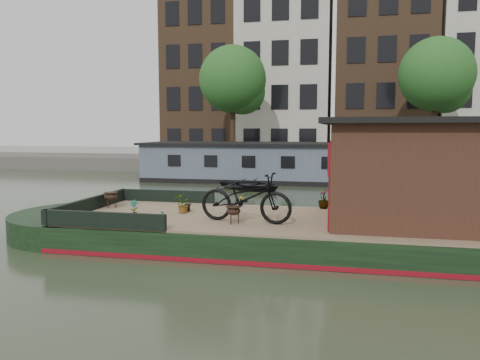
% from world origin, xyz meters
% --- Properties ---
extents(ground, '(120.00, 120.00, 0.00)m').
position_xyz_m(ground, '(0.00, 0.00, 0.00)').
color(ground, '#2B3522').
rests_on(ground, ground).
extents(houseboat_hull, '(14.01, 4.02, 0.60)m').
position_xyz_m(houseboat_hull, '(-1.33, 0.00, 0.27)').
color(houseboat_hull, black).
rests_on(houseboat_hull, ground).
extents(houseboat_deck, '(11.80, 3.80, 0.05)m').
position_xyz_m(houseboat_deck, '(0.00, 0.00, 0.62)').
color(houseboat_deck, '#8B7556').
rests_on(houseboat_deck, houseboat_hull).
extents(bow_bulwark, '(3.00, 4.00, 0.35)m').
position_xyz_m(bow_bulwark, '(-5.07, 0.00, 0.82)').
color(bow_bulwark, black).
rests_on(bow_bulwark, houseboat_deck).
extents(cabin, '(4.00, 3.50, 2.42)m').
position_xyz_m(cabin, '(2.19, 0.00, 1.88)').
color(cabin, '#311913').
rests_on(cabin, houseboat_deck).
extents(bicycle, '(2.32, 1.06, 1.17)m').
position_xyz_m(bicycle, '(-1.51, -0.62, 1.24)').
color(bicycle, black).
rests_on(bicycle, houseboat_deck).
extents(potted_plant_a, '(0.27, 0.21, 0.44)m').
position_xyz_m(potted_plant_a, '(-4.33, -0.66, 0.87)').
color(potted_plant_a, '#95512A').
rests_on(potted_plant_a, houseboat_deck).
extents(potted_plant_b, '(0.19, 0.20, 0.29)m').
position_xyz_m(potted_plant_b, '(-2.12, 1.56, 0.79)').
color(potted_plant_b, maroon).
rests_on(potted_plant_b, houseboat_deck).
extents(potted_plant_c, '(0.54, 0.53, 0.46)m').
position_xyz_m(potted_plant_c, '(-3.36, 0.17, 0.88)').
color(potted_plant_c, '#B45B34').
rests_on(potted_plant_c, houseboat_deck).
extents(potted_plant_d, '(0.39, 0.39, 0.54)m').
position_xyz_m(potted_plant_d, '(0.20, 1.70, 0.92)').
color(potted_plant_d, '#983C29').
rests_on(potted_plant_d, houseboat_deck).
extents(potted_plant_e, '(0.12, 0.15, 0.26)m').
position_xyz_m(potted_plant_e, '(-3.47, -0.95, 0.78)').
color(potted_plant_e, brown).
rests_on(potted_plant_e, houseboat_deck).
extents(brazier_front, '(0.47, 0.47, 0.40)m').
position_xyz_m(brazier_front, '(-1.75, -0.87, 0.85)').
color(brazier_front, black).
rests_on(brazier_front, houseboat_deck).
extents(brazier_rear, '(0.47, 0.47, 0.43)m').
position_xyz_m(brazier_rear, '(-5.60, 0.56, 0.87)').
color(brazier_rear, black).
rests_on(brazier_rear, houseboat_deck).
extents(bollard_port, '(0.18, 0.18, 0.20)m').
position_xyz_m(bollard_port, '(-3.31, 0.47, 0.75)').
color(bollard_port, black).
rests_on(bollard_port, houseboat_deck).
extents(bollard_stbd, '(0.18, 0.18, 0.21)m').
position_xyz_m(bollard_stbd, '(-5.60, -1.70, 0.75)').
color(bollard_stbd, black).
rests_on(bollard_stbd, houseboat_deck).
extents(dinghy, '(4.12, 3.81, 0.70)m').
position_xyz_m(dinghy, '(-3.56, 10.28, 0.35)').
color(dinghy, black).
rests_on(dinghy, ground).
extents(far_houseboat, '(20.40, 4.40, 2.11)m').
position_xyz_m(far_houseboat, '(0.00, 14.00, 0.97)').
color(far_houseboat, slate).
rests_on(far_houseboat, ground).
extents(quay, '(60.00, 6.00, 0.90)m').
position_xyz_m(quay, '(0.00, 20.50, 0.45)').
color(quay, '#47443F').
rests_on(quay, ground).
extents(townhouse_row, '(27.25, 8.00, 16.50)m').
position_xyz_m(townhouse_row, '(0.15, 27.50, 7.90)').
color(townhouse_row, brown).
rests_on(townhouse_row, ground).
extents(tree_left, '(4.40, 4.40, 7.40)m').
position_xyz_m(tree_left, '(-6.36, 19.07, 5.89)').
color(tree_left, '#332316').
rests_on(tree_left, quay).
extents(tree_right, '(4.40, 4.40, 7.40)m').
position_xyz_m(tree_right, '(6.14, 19.07, 5.89)').
color(tree_right, '#332316').
rests_on(tree_right, quay).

